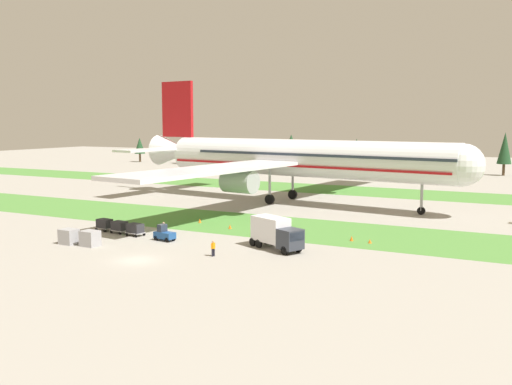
{
  "coord_description": "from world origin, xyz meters",
  "views": [
    {
      "loc": [
        36.87,
        -45.32,
        14.32
      ],
      "look_at": [
        -0.08,
        27.54,
        4.0
      ],
      "focal_mm": 39.6,
      "sensor_mm": 36.0,
      "label": 1
    }
  ],
  "objects_px": {
    "cargo_dolly_lead": "(135,229)",
    "cargo_dolly_third": "(105,224)",
    "airliner": "(293,158)",
    "ground_crew_loader": "(213,248)",
    "taxiway_marker_2": "(352,238)",
    "cargo_dolly_second": "(120,226)",
    "taxiway_marker_3": "(230,227)",
    "catering_truck": "(276,232)",
    "uld_container_0": "(69,237)",
    "taxiway_marker_1": "(200,221)",
    "baggage_tug": "(164,234)",
    "taxiway_marker_0": "(370,241)",
    "ground_crew_marshaller": "(164,228)",
    "uld_container_1": "(90,238)"
  },
  "relations": [
    {
      "from": "cargo_dolly_second",
      "to": "taxiway_marker_0",
      "type": "bearing_deg",
      "value": 114.07
    },
    {
      "from": "cargo_dolly_lead",
      "to": "taxiway_marker_2",
      "type": "bearing_deg",
      "value": 118.55
    },
    {
      "from": "taxiway_marker_0",
      "to": "taxiway_marker_3",
      "type": "bearing_deg",
      "value": 178.83
    },
    {
      "from": "cargo_dolly_third",
      "to": "taxiway_marker_0",
      "type": "distance_m",
      "value": 34.33
    },
    {
      "from": "ground_crew_loader",
      "to": "taxiway_marker_2",
      "type": "xyz_separation_m",
      "value": [
        10.84,
        14.27,
        -0.64
      ]
    },
    {
      "from": "cargo_dolly_second",
      "to": "uld_container_0",
      "type": "bearing_deg",
      "value": 0.75
    },
    {
      "from": "cargo_dolly_second",
      "to": "catering_truck",
      "type": "distance_m",
      "value": 21.87
    },
    {
      "from": "airliner",
      "to": "ground_crew_loader",
      "type": "bearing_deg",
      "value": 19.13
    },
    {
      "from": "cargo_dolly_lead",
      "to": "catering_truck",
      "type": "distance_m",
      "value": 19.03
    },
    {
      "from": "ground_crew_marshaller",
      "to": "uld_container_0",
      "type": "height_order",
      "value": "uld_container_0"
    },
    {
      "from": "cargo_dolly_second",
      "to": "uld_container_0",
      "type": "xyz_separation_m",
      "value": [
        -1.01,
        -7.75,
        -0.03
      ]
    },
    {
      "from": "taxiway_marker_1",
      "to": "taxiway_marker_2",
      "type": "height_order",
      "value": "taxiway_marker_2"
    },
    {
      "from": "airliner",
      "to": "taxiway_marker_0",
      "type": "relative_size",
      "value": 169.07
    },
    {
      "from": "taxiway_marker_0",
      "to": "taxiway_marker_1",
      "type": "bearing_deg",
      "value": 174.57
    },
    {
      "from": "ground_crew_marshaller",
      "to": "taxiway_marker_1",
      "type": "distance_m",
      "value": 9.81
    },
    {
      "from": "cargo_dolly_second",
      "to": "ground_crew_loader",
      "type": "xyz_separation_m",
      "value": [
        17.28,
        -5.3,
        0.03
      ]
    },
    {
      "from": "airliner",
      "to": "baggage_tug",
      "type": "xyz_separation_m",
      "value": [
        -1.07,
        -36.67,
        -7.15
      ]
    },
    {
      "from": "cargo_dolly_third",
      "to": "ground_crew_loader",
      "type": "xyz_separation_m",
      "value": [
        20.15,
        -5.71,
        0.03
      ]
    },
    {
      "from": "uld_container_0",
      "to": "taxiway_marker_3",
      "type": "distance_m",
      "value": 20.8
    },
    {
      "from": "baggage_tug",
      "to": "uld_container_0",
      "type": "xyz_separation_m",
      "value": [
        -8.85,
        -6.63,
        0.07
      ]
    },
    {
      "from": "cargo_dolly_second",
      "to": "catering_truck",
      "type": "height_order",
      "value": "catering_truck"
    },
    {
      "from": "airliner",
      "to": "taxiway_marker_0",
      "type": "xyz_separation_m",
      "value": [
        21.52,
        -26.87,
        -7.73
      ]
    },
    {
      "from": "cargo_dolly_lead",
      "to": "taxiway_marker_0",
      "type": "xyz_separation_m",
      "value": [
        27.57,
        9.09,
        -0.68
      ]
    },
    {
      "from": "airliner",
      "to": "cargo_dolly_third",
      "type": "relative_size",
      "value": 33.25
    },
    {
      "from": "baggage_tug",
      "to": "taxiway_marker_3",
      "type": "bearing_deg",
      "value": 169.95
    },
    {
      "from": "uld_container_0",
      "to": "taxiway_marker_3",
      "type": "bearing_deg",
      "value": 54.04
    },
    {
      "from": "cargo_dolly_third",
      "to": "taxiway_marker_3",
      "type": "xyz_separation_m",
      "value": [
        14.07,
        8.66,
        -0.64
      ]
    },
    {
      "from": "uld_container_1",
      "to": "airliner",
      "type": "bearing_deg",
      "value": 80.87
    },
    {
      "from": "cargo_dolly_second",
      "to": "ground_crew_marshaller",
      "type": "xyz_separation_m",
      "value": [
        5.98,
        1.34,
        0.03
      ]
    },
    {
      "from": "taxiway_marker_0",
      "to": "cargo_dolly_third",
      "type": "bearing_deg",
      "value": -166.06
    },
    {
      "from": "baggage_tug",
      "to": "taxiway_marker_3",
      "type": "relative_size",
      "value": 4.96
    },
    {
      "from": "catering_truck",
      "to": "taxiway_marker_0",
      "type": "relative_size",
      "value": 15.48
    },
    {
      "from": "ground_crew_marshaller",
      "to": "taxiway_marker_2",
      "type": "xyz_separation_m",
      "value": [
        22.13,
        7.63,
        -0.64
      ]
    },
    {
      "from": "ground_crew_loader",
      "to": "cargo_dolly_lead",
      "type": "bearing_deg",
      "value": 92.73
    },
    {
      "from": "baggage_tug",
      "to": "taxiway_marker_1",
      "type": "relative_size",
      "value": 4.58
    },
    {
      "from": "airliner",
      "to": "catering_truck",
      "type": "height_order",
      "value": "airliner"
    },
    {
      "from": "airliner",
      "to": "uld_container_1",
      "type": "height_order",
      "value": "airliner"
    },
    {
      "from": "cargo_dolly_second",
      "to": "cargo_dolly_lead",
      "type": "bearing_deg",
      "value": 90.0
    },
    {
      "from": "cargo_dolly_lead",
      "to": "cargo_dolly_third",
      "type": "height_order",
      "value": "same"
    },
    {
      "from": "taxiway_marker_0",
      "to": "taxiway_marker_2",
      "type": "distance_m",
      "value": 2.35
    },
    {
      "from": "taxiway_marker_1",
      "to": "taxiway_marker_3",
      "type": "bearing_deg",
      "value": -18.34
    },
    {
      "from": "baggage_tug",
      "to": "taxiway_marker_0",
      "type": "xyz_separation_m",
      "value": [
        22.59,
        9.8,
        -0.58
      ]
    },
    {
      "from": "cargo_dolly_lead",
      "to": "ground_crew_marshaller",
      "type": "distance_m",
      "value": 3.57
    },
    {
      "from": "cargo_dolly_third",
      "to": "taxiway_marker_1",
      "type": "bearing_deg",
      "value": 151.34
    },
    {
      "from": "uld_container_0",
      "to": "uld_container_1",
      "type": "xyz_separation_m",
      "value": [
        3.01,
        0.29,
        0.01
      ]
    },
    {
      "from": "cargo_dolly_second",
      "to": "taxiway_marker_3",
      "type": "xyz_separation_m",
      "value": [
        11.2,
        9.07,
        -0.64
      ]
    },
    {
      "from": "ground_crew_marshaller",
      "to": "catering_truck",
      "type": "bearing_deg",
      "value": -179.56
    },
    {
      "from": "cargo_dolly_second",
      "to": "ground_crew_loader",
      "type": "height_order",
      "value": "ground_crew_loader"
    },
    {
      "from": "taxiway_marker_2",
      "to": "taxiway_marker_3",
      "type": "relative_size",
      "value": 1.09
    },
    {
      "from": "ground_crew_loader",
      "to": "uld_container_0",
      "type": "xyz_separation_m",
      "value": [
        -18.28,
        -2.45,
        -0.06
      ]
    }
  ]
}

